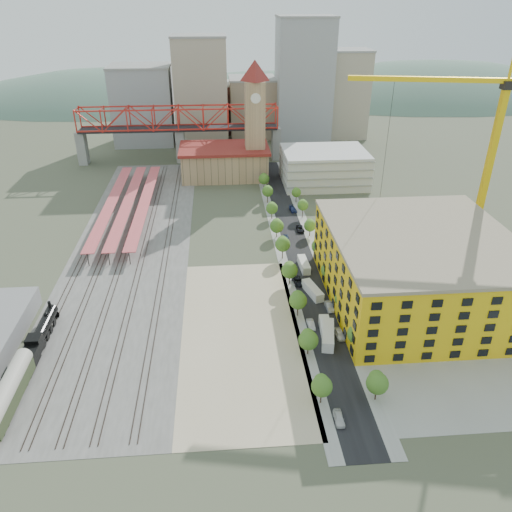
{
  "coord_description": "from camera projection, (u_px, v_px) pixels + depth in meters",
  "views": [
    {
      "loc": [
        -8.05,
        -126.91,
        72.2
      ],
      "look_at": [
        1.18,
        -11.29,
        10.0
      ],
      "focal_mm": 35.0,
      "sensor_mm": 36.0,
      "label": 1
    }
  ],
  "objects": [
    {
      "name": "construction_pad",
      "position": [
        424.0,
        298.0,
        131.75
      ],
      "size": [
        50.0,
        90.0,
        0.06
      ],
      "primitive_type": "cube",
      "color": "gray",
      "rests_on": "ground"
    },
    {
      "name": "coach",
      "position": [
        9.0,
        393.0,
        96.43
      ],
      "size": [
        3.43,
        19.91,
        6.25
      ],
      "color": "#2B381E",
      "rests_on": "ground"
    },
    {
      "name": "station_hall",
      "position": [
        225.0,
        161.0,
        214.71
      ],
      "size": [
        38.0,
        24.0,
        13.1
      ],
      "color": "tan",
      "rests_on": "ground"
    },
    {
      "name": "parking_garage",
      "position": [
        324.0,
        167.0,
        206.89
      ],
      "size": [
        34.0,
        26.0,
        14.0
      ],
      "primitive_type": "cube",
      "color": "silver",
      "rests_on": "ground"
    },
    {
      "name": "ground",
      "position": [
        249.0,
        268.0,
        146.18
      ],
      "size": [
        400.0,
        400.0,
        0.0
      ],
      "primitive_type": "plane",
      "color": "#474C38",
      "rests_on": "ground"
    },
    {
      "name": "site_trailer_a",
      "position": [
        328.0,
        335.0,
        115.58
      ],
      "size": [
        4.67,
        10.44,
        2.77
      ],
      "primitive_type": "cube",
      "rotation": [
        0.0,
        0.0,
        -0.21
      ],
      "color": "silver",
      "rests_on": "ground"
    },
    {
      "name": "ballast_strip",
      "position": [
        133.0,
        245.0,
        159.01
      ],
      "size": [
        36.0,
        165.0,
        0.06
      ],
      "primitive_type": "cube",
      "color": "#605E59",
      "rests_on": "ground"
    },
    {
      "name": "clock_tower",
      "position": [
        255.0,
        110.0,
        203.45
      ],
      "size": [
        12.0,
        12.0,
        52.0
      ],
      "color": "tan",
      "rests_on": "ground"
    },
    {
      "name": "dirt_lot",
      "position": [
        241.0,
        334.0,
        118.21
      ],
      "size": [
        28.0,
        67.0,
        0.06
      ],
      "primitive_type": "cube",
      "color": "tan",
      "rests_on": "ground"
    },
    {
      "name": "sidewalk_west",
      "position": [
        278.0,
        244.0,
        160.08
      ],
      "size": [
        3.0,
        170.0,
        0.04
      ],
      "primitive_type": "cube",
      "color": "gray",
      "rests_on": "ground"
    },
    {
      "name": "site_trailer_d",
      "position": [
        304.0,
        265.0,
        145.53
      ],
      "size": [
        2.66,
        8.85,
        2.4
      ],
      "primitive_type": "cube",
      "rotation": [
        0.0,
        0.0,
        0.04
      ],
      "color": "silver",
      "rests_on": "ground"
    },
    {
      "name": "tower_crane",
      "position": [
        481.0,
        135.0,
        136.98
      ],
      "size": [
        55.37,
        12.74,
        59.83
      ],
      "color": "yellow",
      "rests_on": "ground"
    },
    {
      "name": "distant_hills",
      "position": [
        283.0,
        195.0,
        415.35
      ],
      "size": [
        647.0,
        264.0,
        227.0
      ],
      "color": "#4C6B59",
      "rests_on": "ground"
    },
    {
      "name": "car_3",
      "position": [
        286.0,
        240.0,
        161.15
      ],
      "size": [
        2.64,
        5.08,
        1.41
      ],
      "primitive_type": "imported",
      "rotation": [
        0.0,
        0.0,
        -0.14
      ],
      "color": "navy",
      "rests_on": "ground"
    },
    {
      "name": "car_0",
      "position": [
        339.0,
        418.0,
        94.02
      ],
      "size": [
        1.85,
        4.46,
        1.51
      ],
      "primitive_type": "imported",
      "rotation": [
        0.0,
        0.0,
        -0.01
      ],
      "color": "silver",
      "rests_on": "ground"
    },
    {
      "name": "site_trailer_b",
      "position": [
        326.0,
        329.0,
        117.85
      ],
      "size": [
        3.02,
        9.08,
        2.44
      ],
      "primitive_type": "cube",
      "rotation": [
        0.0,
        0.0,
        -0.08
      ],
      "color": "silver",
      "rests_on": "ground"
    },
    {
      "name": "car_7",
      "position": [
        293.0,
        209.0,
        183.22
      ],
      "size": [
        2.72,
        5.44,
        1.52
      ],
      "primitive_type": "imported",
      "rotation": [
        0.0,
        0.0,
        0.12
      ],
      "color": "navy",
      "rests_on": "ground"
    },
    {
      "name": "skyline",
      "position": [
        245.0,
        96.0,
        260.94
      ],
      "size": [
        133.0,
        46.0,
        60.0
      ],
      "color": "#9EA0A3",
      "rests_on": "ground"
    },
    {
      "name": "street_asphalt",
      "position": [
        295.0,
        243.0,
        160.46
      ],
      "size": [
        12.0,
        170.0,
        0.06
      ],
      "primitive_type": "cube",
      "color": "black",
      "rests_on": "ground"
    },
    {
      "name": "platform_canopies",
      "position": [
        128.0,
        202.0,
        180.95
      ],
      "size": [
        16.0,
        80.0,
        4.12
      ],
      "color": "#D55257",
      "rests_on": "ground"
    },
    {
      "name": "site_trailer_c",
      "position": [
        313.0,
        291.0,
        132.97
      ],
      "size": [
        4.68,
        9.34,
        2.47
      ],
      "primitive_type": "cube",
      "rotation": [
        0.0,
        0.0,
        0.27
      ],
      "color": "silver",
      "rests_on": "ground"
    },
    {
      "name": "car_5",
      "position": [
        329.0,
        307.0,
        127.02
      ],
      "size": [
        1.86,
        4.75,
        1.54
      ],
      "primitive_type": "imported",
      "rotation": [
        0.0,
        0.0,
        0.05
      ],
      "color": "#9E9DA2",
      "rests_on": "ground"
    },
    {
      "name": "car_1",
      "position": [
        311.0,
        325.0,
        120.36
      ],
      "size": [
        1.66,
        4.35,
        1.41
      ],
      "primitive_type": "imported",
      "rotation": [
        0.0,
        0.0,
        0.04
      ],
      "color": "#ADADB3",
      "rests_on": "ground"
    },
    {
      "name": "locomotive",
      "position": [
        40.0,
        336.0,
        113.99
      ],
      "size": [
        3.1,
        23.89,
        5.97
      ],
      "color": "black",
      "rests_on": "ground"
    },
    {
      "name": "car_6",
      "position": [
        300.0,
        229.0,
        168.32
      ],
      "size": [
        2.57,
        5.32,
        1.46
      ],
      "primitive_type": "imported",
      "rotation": [
        0.0,
        0.0,
        -0.03
      ],
      "color": "black",
      "rests_on": "ground"
    },
    {
      "name": "car_4",
      "position": [
        340.0,
        334.0,
        116.84
      ],
      "size": [
        2.17,
        4.81,
        1.6
      ],
      "primitive_type": "imported",
      "rotation": [
        0.0,
        0.0,
        0.06
      ],
      "color": "white",
      "rests_on": "ground"
    },
    {
      "name": "sidewalk_east",
      "position": [
        312.0,
        243.0,
        160.85
      ],
      "size": [
        3.0,
        170.0,
        0.04
      ],
      "primitive_type": "cube",
      "color": "gray",
      "rests_on": "ground"
    },
    {
      "name": "truss_bridge",
      "position": [
        179.0,
        121.0,
        227.75
      ],
      "size": [
        94.0,
        9.6,
        25.6
      ],
      "color": "gray",
      "rests_on": "ground"
    },
    {
      "name": "car_2",
      "position": [
        298.0,
        281.0,
        138.2
      ],
      "size": [
        3.27,
        5.67,
        1.49
      ],
      "primitive_type": "imported",
      "rotation": [
        0.0,
        0.0,
        0.16
      ],
      "color": "black",
      "rests_on": "ground"
    },
    {
      "name": "rail_tracks",
      "position": [
        127.0,
        245.0,
        158.83
      ],
      "size": [
        26.56,
        160.0,
        0.18
      ],
      "color": "#382B23",
      "rests_on": "ground"
    },
    {
      "name": "street_trees",
      "position": [
        300.0,
        258.0,
        151.69
      ],
      "size": [
        15.4,
        124.4,
        8.0
      ],
      "color": "#3F6E21",
      "rests_on": "ground"
    },
    {
      "name": "construction_building",
      "position": [
        418.0,
        268.0,
        127.1
      ],
      "size": [
        44.6,
        50.6,
        18.8
      ],
      "color": "gold",
      "rests_on": "ground"
    }
  ]
}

